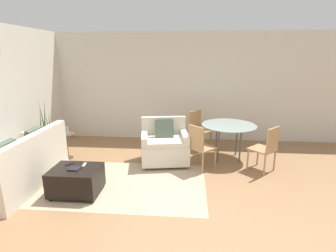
{
  "coord_description": "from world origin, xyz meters",
  "views": [
    {
      "loc": [
        0.29,
        -3.25,
        2.19
      ],
      "look_at": [
        -0.15,
        2.0,
        0.75
      ],
      "focal_mm": 28.0,
      "sensor_mm": 36.0,
      "label": 1
    }
  ],
  "objects_px": {
    "ottoman": "(76,180)",
    "book_stack": "(75,169)",
    "dining_chair_far_left": "(198,127)",
    "picture_frame": "(65,130)",
    "side_table": "(67,141)",
    "dining_chair_near_left": "(200,144)",
    "tv_remote_primary": "(84,165)",
    "tv_remote_secondary": "(70,164)",
    "dining_chair_near_right": "(267,146)",
    "potted_plant": "(48,145)",
    "dining_table": "(229,128)",
    "couch": "(19,168)",
    "armchair": "(164,146)"
  },
  "relations": [
    {
      "from": "ottoman",
      "to": "book_stack",
      "type": "bearing_deg",
      "value": -82.29
    },
    {
      "from": "ottoman",
      "to": "dining_chair_far_left",
      "type": "distance_m",
      "value": 3.11
    },
    {
      "from": "picture_frame",
      "to": "dining_chair_far_left",
      "type": "bearing_deg",
      "value": 17.88
    },
    {
      "from": "side_table",
      "to": "dining_chair_far_left",
      "type": "distance_m",
      "value": 2.98
    },
    {
      "from": "picture_frame",
      "to": "dining_chair_near_left",
      "type": "distance_m",
      "value": 2.86
    },
    {
      "from": "tv_remote_primary",
      "to": "tv_remote_secondary",
      "type": "bearing_deg",
      "value": 179.69
    },
    {
      "from": "book_stack",
      "to": "dining_chair_near_right",
      "type": "distance_m",
      "value": 3.45
    },
    {
      "from": "potted_plant",
      "to": "dining_chair_far_left",
      "type": "distance_m",
      "value": 3.43
    },
    {
      "from": "ottoman",
      "to": "dining_chair_near_right",
      "type": "height_order",
      "value": "dining_chair_near_right"
    },
    {
      "from": "side_table",
      "to": "picture_frame",
      "type": "distance_m",
      "value": 0.24
    },
    {
      "from": "book_stack",
      "to": "picture_frame",
      "type": "relative_size",
      "value": 1.19
    },
    {
      "from": "dining_table",
      "to": "dining_chair_far_left",
      "type": "distance_m",
      "value": 0.91
    },
    {
      "from": "ottoman",
      "to": "book_stack",
      "type": "xyz_separation_m",
      "value": [
        0.0,
        -0.03,
        0.21
      ]
    },
    {
      "from": "book_stack",
      "to": "picture_frame",
      "type": "bearing_deg",
      "value": 119.57
    },
    {
      "from": "couch",
      "to": "dining_chair_near_right",
      "type": "xyz_separation_m",
      "value": [
        4.35,
        0.91,
        0.21
      ]
    },
    {
      "from": "couch",
      "to": "potted_plant",
      "type": "distance_m",
      "value": 1.37
    },
    {
      "from": "picture_frame",
      "to": "dining_chair_far_left",
      "type": "xyz_separation_m",
      "value": [
        2.84,
        0.92,
        -0.11
      ]
    },
    {
      "from": "couch",
      "to": "potted_plant",
      "type": "relative_size",
      "value": 1.47
    },
    {
      "from": "side_table",
      "to": "picture_frame",
      "type": "xyz_separation_m",
      "value": [
        -0.0,
        0.0,
        0.24
      ]
    },
    {
      "from": "armchair",
      "to": "dining_chair_far_left",
      "type": "relative_size",
      "value": 1.18
    },
    {
      "from": "armchair",
      "to": "picture_frame",
      "type": "height_order",
      "value": "armchair"
    },
    {
      "from": "tv_remote_secondary",
      "to": "book_stack",
      "type": "bearing_deg",
      "value": -48.08
    },
    {
      "from": "tv_remote_secondary",
      "to": "dining_chair_far_left",
      "type": "relative_size",
      "value": 0.16
    },
    {
      "from": "dining_table",
      "to": "picture_frame",
      "type": "bearing_deg",
      "value": -175.32
    },
    {
      "from": "armchair",
      "to": "tv_remote_primary",
      "type": "bearing_deg",
      "value": -133.74
    },
    {
      "from": "dining_table",
      "to": "dining_chair_near_right",
      "type": "height_order",
      "value": "dining_chair_near_right"
    },
    {
      "from": "picture_frame",
      "to": "dining_table",
      "type": "height_order",
      "value": "dining_table"
    },
    {
      "from": "book_stack",
      "to": "potted_plant",
      "type": "relative_size",
      "value": 0.14
    },
    {
      "from": "book_stack",
      "to": "dining_chair_far_left",
      "type": "relative_size",
      "value": 0.2
    },
    {
      "from": "dining_chair_near_right",
      "to": "armchair",
      "type": "bearing_deg",
      "value": 171.22
    },
    {
      "from": "couch",
      "to": "ottoman",
      "type": "bearing_deg",
      "value": -9.94
    },
    {
      "from": "dining_table",
      "to": "dining_chair_far_left",
      "type": "xyz_separation_m",
      "value": [
        -0.63,
        0.63,
        -0.16
      ]
    },
    {
      "from": "tv_remote_secondary",
      "to": "side_table",
      "type": "distance_m",
      "value": 1.47
    },
    {
      "from": "side_table",
      "to": "dining_table",
      "type": "distance_m",
      "value": 3.49
    },
    {
      "from": "ottoman",
      "to": "dining_chair_near_right",
      "type": "bearing_deg",
      "value": 18.64
    },
    {
      "from": "ottoman",
      "to": "dining_chair_near_left",
      "type": "height_order",
      "value": "dining_chair_near_left"
    },
    {
      "from": "dining_chair_near_left",
      "to": "potted_plant",
      "type": "bearing_deg",
      "value": 172.55
    },
    {
      "from": "tv_remote_secondary",
      "to": "dining_chair_near_right",
      "type": "relative_size",
      "value": 0.16
    },
    {
      "from": "dining_chair_near_left",
      "to": "tv_remote_primary",
      "type": "bearing_deg",
      "value": -153.52
    },
    {
      "from": "dining_chair_far_left",
      "to": "tv_remote_secondary",
      "type": "bearing_deg",
      "value": -134.29
    },
    {
      "from": "tv_remote_primary",
      "to": "potted_plant",
      "type": "relative_size",
      "value": 0.12
    },
    {
      "from": "book_stack",
      "to": "dining_chair_near_left",
      "type": "height_order",
      "value": "dining_chair_near_left"
    },
    {
      "from": "potted_plant",
      "to": "picture_frame",
      "type": "height_order",
      "value": "potted_plant"
    },
    {
      "from": "dining_table",
      "to": "dining_chair_far_left",
      "type": "relative_size",
      "value": 1.27
    },
    {
      "from": "dining_chair_near_right",
      "to": "dining_chair_far_left",
      "type": "distance_m",
      "value": 1.79
    },
    {
      "from": "picture_frame",
      "to": "dining_chair_near_left",
      "type": "relative_size",
      "value": 0.17
    },
    {
      "from": "potted_plant",
      "to": "dining_table",
      "type": "height_order",
      "value": "potted_plant"
    },
    {
      "from": "potted_plant",
      "to": "dining_chair_far_left",
      "type": "height_order",
      "value": "potted_plant"
    },
    {
      "from": "picture_frame",
      "to": "book_stack",
      "type": "bearing_deg",
      "value": -60.43
    },
    {
      "from": "tv_remote_primary",
      "to": "dining_chair_far_left",
      "type": "bearing_deg",
      "value": 49.2
    }
  ]
}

